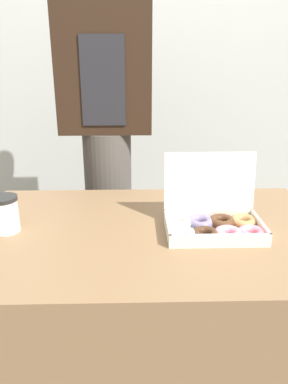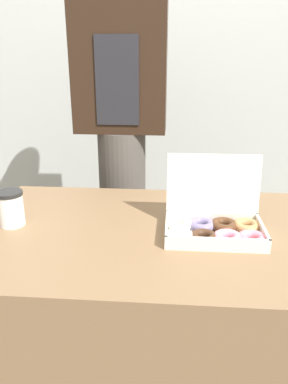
% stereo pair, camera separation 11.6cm
% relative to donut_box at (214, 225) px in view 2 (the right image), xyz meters
% --- Properties ---
extents(wall_back, '(10.00, 0.05, 2.60)m').
position_rel_donut_box_xyz_m(wall_back, '(-0.20, 1.46, 0.56)').
color(wall_back, '#B2B7B2').
rests_on(wall_back, ground_plane).
extents(table, '(1.17, 0.76, 0.71)m').
position_rel_donut_box_xyz_m(table, '(-0.20, 0.02, -0.39)').
color(table, brown).
rests_on(table, ground_plane).
extents(donut_box, '(0.34, 0.23, 0.23)m').
position_rel_donut_box_xyz_m(donut_box, '(0.00, 0.00, 0.00)').
color(donut_box, white).
rests_on(donut_box, table).
extents(coffee_cup, '(0.09, 0.09, 0.12)m').
position_rel_donut_box_xyz_m(coffee_cup, '(-0.66, 0.02, 0.03)').
color(coffee_cup, white).
rests_on(coffee_cup, table).
extents(person_customer, '(0.41, 0.23, 1.71)m').
position_rel_donut_box_xyz_m(person_customer, '(-0.38, 0.66, 0.19)').
color(person_customer, '#4C4742').
rests_on(person_customer, ground_plane).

